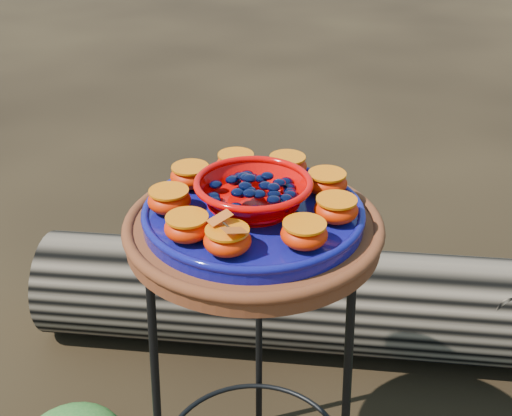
# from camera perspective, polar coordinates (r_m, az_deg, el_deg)

# --- Properties ---
(plant_stand) EXTENTS (0.44, 0.44, 0.70)m
(plant_stand) POSITION_cam_1_polar(r_m,az_deg,el_deg) (1.36, -0.20, -15.37)
(plant_stand) COLOR black
(plant_stand) RESTS_ON ground
(terracotta_saucer) EXTENTS (0.45, 0.45, 0.04)m
(terracotta_saucer) POSITION_cam_1_polar(r_m,az_deg,el_deg) (1.14, -0.23, -1.98)
(terracotta_saucer) COLOR #602C1A
(terracotta_saucer) RESTS_ON plant_stand
(cobalt_plate) EXTENTS (0.38, 0.38, 0.03)m
(cobalt_plate) POSITION_cam_1_polar(r_m,az_deg,el_deg) (1.12, -0.23, -0.62)
(cobalt_plate) COLOR #090550
(cobalt_plate) RESTS_ON terracotta_saucer
(red_bowl) EXTENTS (0.19, 0.19, 0.05)m
(red_bowl) POSITION_cam_1_polar(r_m,az_deg,el_deg) (1.10, -0.24, 1.17)
(red_bowl) COLOR #CF0401
(red_bowl) RESTS_ON cobalt_plate
(glass_gems) EXTENTS (0.15, 0.15, 0.03)m
(glass_gems) POSITION_cam_1_polar(r_m,az_deg,el_deg) (1.08, -0.24, 3.01)
(glass_gems) COLOR black
(glass_gems) RESTS_ON red_bowl
(orange_half_0) EXTENTS (0.07, 0.07, 0.04)m
(orange_half_0) POSITION_cam_1_polar(r_m,az_deg,el_deg) (0.99, -2.56, -2.91)
(orange_half_0) COLOR red
(orange_half_0) RESTS_ON cobalt_plate
(orange_half_1) EXTENTS (0.07, 0.07, 0.04)m
(orange_half_1) POSITION_cam_1_polar(r_m,az_deg,el_deg) (1.00, 4.30, -2.35)
(orange_half_1) COLOR red
(orange_half_1) RESTS_ON cobalt_plate
(orange_half_2) EXTENTS (0.07, 0.07, 0.04)m
(orange_half_2) POSITION_cam_1_polar(r_m,az_deg,el_deg) (1.08, 7.13, -0.14)
(orange_half_2) COLOR red
(orange_half_2) RESTS_ON cobalt_plate
(orange_half_3) EXTENTS (0.07, 0.07, 0.04)m
(orange_half_3) POSITION_cam_1_polar(r_m,az_deg,el_deg) (1.16, 6.30, 2.22)
(orange_half_3) COLOR red
(orange_half_3) RESTS_ON cobalt_plate
(orange_half_4) EXTENTS (0.07, 0.07, 0.04)m
(orange_half_4) POSITION_cam_1_polar(r_m,az_deg,el_deg) (1.22, 2.80, 3.73)
(orange_half_4) COLOR red
(orange_half_4) RESTS_ON cobalt_plate
(orange_half_5) EXTENTS (0.07, 0.07, 0.04)m
(orange_half_5) POSITION_cam_1_polar(r_m,az_deg,el_deg) (1.23, -1.79, 3.95)
(orange_half_5) COLOR red
(orange_half_5) RESTS_ON cobalt_plate
(orange_half_6) EXTENTS (0.07, 0.07, 0.04)m
(orange_half_6) POSITION_cam_1_polar(r_m,az_deg,el_deg) (1.19, -5.84, 2.82)
(orange_half_6) COLOR red
(orange_half_6) RESTS_ON cobalt_plate
(orange_half_7) EXTENTS (0.07, 0.07, 0.04)m
(orange_half_7) POSITION_cam_1_polar(r_m,az_deg,el_deg) (1.11, -7.71, 0.65)
(orange_half_7) COLOR red
(orange_half_7) RESTS_ON cobalt_plate
(orange_half_8) EXTENTS (0.07, 0.07, 0.04)m
(orange_half_8) POSITION_cam_1_polar(r_m,az_deg,el_deg) (1.02, -6.11, -1.74)
(orange_half_8) COLOR red
(orange_half_8) RESTS_ON cobalt_plate
(butterfly) EXTENTS (0.09, 0.09, 0.01)m
(butterfly) POSITION_cam_1_polar(r_m,az_deg,el_deg) (0.97, -2.59, -1.53)
(butterfly) COLOR #BE4A11
(butterfly) RESTS_ON orange_half_0
(driftwood_log) EXTENTS (1.68, 0.53, 0.31)m
(driftwood_log) POSITION_cam_1_polar(r_m,az_deg,el_deg) (1.91, 5.83, -8.11)
(driftwood_log) COLOR black
(driftwood_log) RESTS_ON ground
(foliage_back) EXTENTS (0.32, 0.32, 0.16)m
(foliage_back) POSITION_cam_1_polar(r_m,az_deg,el_deg) (2.05, -5.58, -7.78)
(foliage_back) COLOR #1E561D
(foliage_back) RESTS_ON ground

